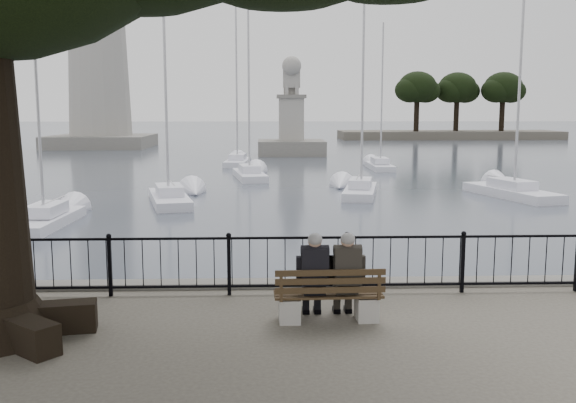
{
  "coord_description": "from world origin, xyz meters",
  "views": [
    {
      "loc": [
        -0.38,
        -8.11,
        3.14
      ],
      "look_at": [
        0.0,
        2.5,
        1.6
      ],
      "focal_mm": 40.0,
      "sensor_mm": 36.0,
      "label": 1
    }
  ],
  "objects_px": {
    "person_right": "(346,279)",
    "lighthouse": "(97,20)",
    "lion_monument": "(291,130)",
    "bench": "(328,302)",
    "person_left": "(314,279)"
  },
  "relations": [
    {
      "from": "person_right",
      "to": "lighthouse",
      "type": "relative_size",
      "value": 0.04
    },
    {
      "from": "person_right",
      "to": "lion_monument",
      "type": "height_order",
      "value": "lion_monument"
    },
    {
      "from": "bench",
      "to": "lion_monument",
      "type": "height_order",
      "value": "lion_monument"
    },
    {
      "from": "person_right",
      "to": "lion_monument",
      "type": "bearing_deg",
      "value": 88.61
    },
    {
      "from": "person_left",
      "to": "lion_monument",
      "type": "xyz_separation_m",
      "value": [
        1.66,
        48.78,
        0.58
      ]
    },
    {
      "from": "lion_monument",
      "to": "lighthouse",
      "type": "bearing_deg",
      "value": 148.9
    },
    {
      "from": "person_left",
      "to": "person_right",
      "type": "xyz_separation_m",
      "value": [
        0.48,
        0.01,
        0.0
      ]
    },
    {
      "from": "person_right",
      "to": "lion_monument",
      "type": "distance_m",
      "value": 48.79
    },
    {
      "from": "person_left",
      "to": "lighthouse",
      "type": "bearing_deg",
      "value": 106.77
    },
    {
      "from": "person_left",
      "to": "person_right",
      "type": "relative_size",
      "value": 1.0
    },
    {
      "from": "bench",
      "to": "person_right",
      "type": "relative_size",
      "value": 1.2
    },
    {
      "from": "bench",
      "to": "lighthouse",
      "type": "xyz_separation_m",
      "value": [
        -18.55,
        60.94,
        12.12
      ]
    },
    {
      "from": "person_left",
      "to": "person_right",
      "type": "height_order",
      "value": "same"
    },
    {
      "from": "person_right",
      "to": "lighthouse",
      "type": "xyz_separation_m",
      "value": [
        -18.82,
        60.84,
        11.8
      ]
    },
    {
      "from": "person_left",
      "to": "lighthouse",
      "type": "xyz_separation_m",
      "value": [
        -18.34,
        60.85,
        11.8
      ]
    }
  ]
}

